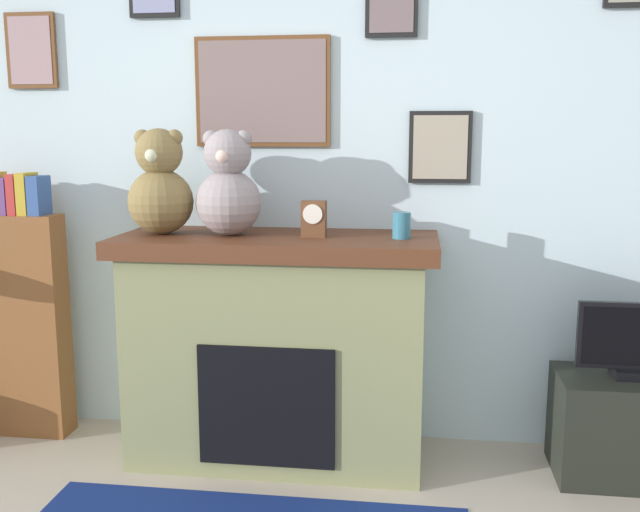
# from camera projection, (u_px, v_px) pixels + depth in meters

# --- Properties ---
(back_wall) EXTENTS (5.20, 0.15, 2.60)m
(back_wall) POSITION_uv_depth(u_px,v_px,m) (294.00, 179.00, 3.54)
(back_wall) COLOR silver
(back_wall) RESTS_ON ground_plane
(fireplace) EXTENTS (1.46, 0.63, 1.07)m
(fireplace) POSITION_uv_depth(u_px,v_px,m) (278.00, 346.00, 3.34)
(fireplace) COLOR #808456
(fireplace) RESTS_ON ground_plane
(bookshelf) EXTENTS (0.45, 0.16, 1.34)m
(bookshelf) POSITION_uv_depth(u_px,v_px,m) (21.00, 314.00, 3.58)
(bookshelf) COLOR brown
(bookshelf) RESTS_ON ground_plane
(tv_stand) EXTENTS (0.67, 0.40, 0.47)m
(tv_stand) POSITION_uv_depth(u_px,v_px,m) (632.00, 427.00, 3.17)
(tv_stand) COLOR black
(tv_stand) RESTS_ON ground_plane
(television) EXTENTS (0.52, 0.14, 0.34)m
(television) POSITION_uv_depth(u_px,v_px,m) (639.00, 343.00, 3.10)
(television) COLOR black
(television) RESTS_ON tv_stand
(candle_jar) EXTENTS (0.08, 0.08, 0.12)m
(candle_jar) POSITION_uv_depth(u_px,v_px,m) (402.00, 225.00, 3.15)
(candle_jar) COLOR teal
(candle_jar) RESTS_ON fireplace
(mantel_clock) EXTENTS (0.11, 0.08, 0.16)m
(mantel_clock) POSITION_uv_depth(u_px,v_px,m) (314.00, 219.00, 3.19)
(mantel_clock) COLOR brown
(mantel_clock) RESTS_ON fireplace
(teddy_bear_grey) EXTENTS (0.30, 0.30, 0.49)m
(teddy_bear_grey) POSITION_uv_depth(u_px,v_px,m) (160.00, 187.00, 3.27)
(teddy_bear_grey) COLOR olive
(teddy_bear_grey) RESTS_ON fireplace
(teddy_bear_cream) EXTENTS (0.30, 0.30, 0.48)m
(teddy_bear_cream) POSITION_uv_depth(u_px,v_px,m) (228.00, 188.00, 3.22)
(teddy_bear_cream) COLOR gray
(teddy_bear_cream) RESTS_ON fireplace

